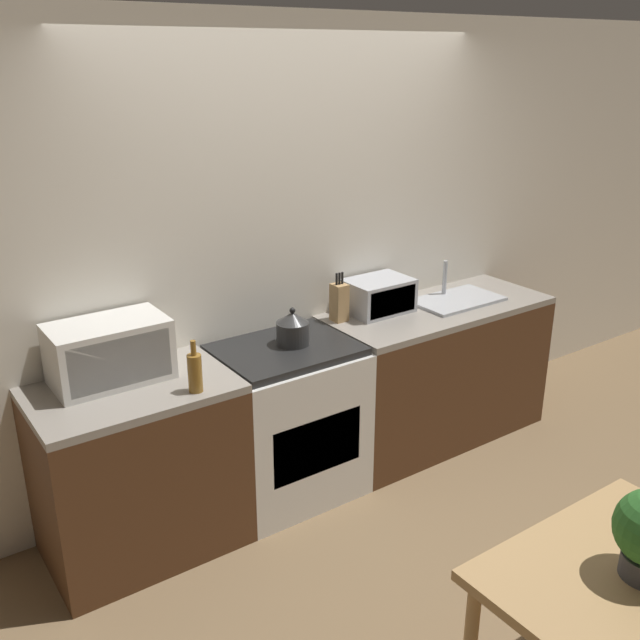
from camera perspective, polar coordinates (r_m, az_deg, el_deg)
The scene contains 12 objects.
ground_plane at distance 4.00m, azimuth 5.78°, elevation -16.11°, with size 16.00×16.00×0.00m, color brown.
wall_back at distance 4.12m, azimuth -2.27°, elevation 5.34°, with size 10.00×0.06×2.60m.
counter_left_run at distance 3.72m, azimuth -14.22°, elevation -11.47°, with size 0.96×0.62×0.90m.
counter_right_run at distance 4.67m, azimuth 9.14°, elevation -4.11°, with size 1.49×0.62×0.90m.
stove_range at distance 4.04m, azimuth -2.66°, elevation -8.07°, with size 0.77×0.62×0.90m.
kettle at distance 3.84m, azimuth -2.20°, elevation -0.68°, with size 0.18×0.18×0.21m.
microwave at distance 3.54m, azimuth -16.50°, elevation -2.46°, with size 0.55×0.32×0.30m.
bottle at distance 3.36m, azimuth -9.98°, elevation -4.11°, with size 0.07×0.07×0.26m.
knife_block at distance 4.17m, azimuth 1.55°, elevation 1.46°, with size 0.08×0.09×0.29m.
toaster_oven at distance 4.34m, azimuth 4.70°, elevation 1.96°, with size 0.39×0.29×0.20m.
sink_basin at distance 4.61m, azimuth 10.85°, elevation 1.66°, with size 0.57×0.34×0.24m.
dining_table at distance 2.83m, azimuth 22.72°, elevation -19.39°, with size 0.97×0.65×0.74m.
Camera 1 is at (-2.14, -2.39, 2.39)m, focal length 40.00 mm.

